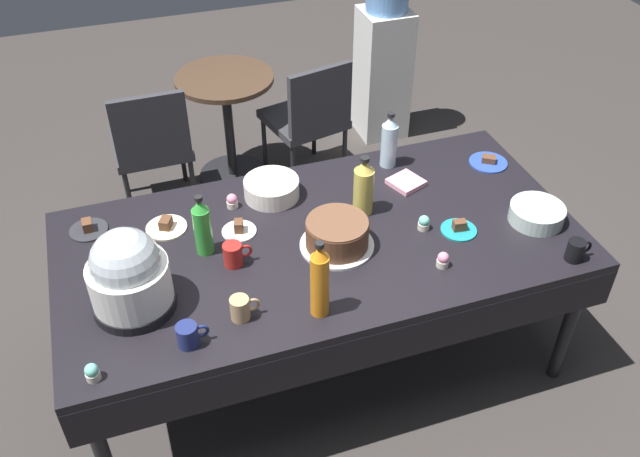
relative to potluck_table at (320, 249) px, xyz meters
name	(u,v)px	position (x,y,z in m)	size (l,w,h in m)	color
ground	(320,354)	(0.00, 0.00, -0.69)	(9.00, 9.00, 0.00)	#383330
potluck_table	(320,249)	(0.00, 0.00, 0.00)	(2.20, 1.10, 0.75)	black
frosted_layer_cake	(337,235)	(0.05, -0.08, 0.13)	(0.31, 0.31, 0.13)	silver
slow_cooker	(128,275)	(-0.79, -0.16, 0.22)	(0.31, 0.31, 0.35)	black
glass_salad_bowl	(537,214)	(0.93, -0.19, 0.10)	(0.24, 0.24, 0.07)	#B2C6BC
ceramic_snack_bowl	(272,188)	(-0.11, 0.35, 0.10)	(0.25, 0.25, 0.09)	silver
dessert_plate_charcoal	(88,228)	(-0.93, 0.36, 0.07)	(0.16, 0.16, 0.05)	#2D2D33
dessert_plate_teal	(459,228)	(0.58, -0.15, 0.07)	(0.15, 0.15, 0.05)	teal
dessert_plate_cobalt	(488,162)	(0.96, 0.27, 0.07)	(0.19, 0.19, 0.04)	#2D4CB2
dessert_plate_cream	(166,226)	(-0.61, 0.27, 0.07)	(0.18, 0.18, 0.05)	beige
dessert_plate_white	(239,229)	(-0.32, 0.15, 0.08)	(0.15, 0.15, 0.06)	white
cupcake_vanilla	(232,201)	(-0.30, 0.33, 0.09)	(0.05, 0.05, 0.07)	beige
cupcake_mint	(424,223)	(0.44, -0.09, 0.09)	(0.05, 0.05, 0.07)	beige
cupcake_rose	(92,372)	(-0.97, -0.46, 0.09)	(0.05, 0.05, 0.07)	beige
cupcake_lemon	(443,260)	(0.41, -0.33, 0.09)	(0.05, 0.05, 0.07)	beige
soda_bottle_lime_soda	(202,227)	(-0.48, 0.07, 0.19)	(0.07, 0.07, 0.28)	green
soda_bottle_water	(389,141)	(0.49, 0.42, 0.19)	(0.08, 0.08, 0.28)	silver
soda_bottle_orange_juice	(320,281)	(-0.14, -0.41, 0.22)	(0.07, 0.07, 0.34)	orange
soda_bottle_ginger_ale	(364,187)	(0.24, 0.12, 0.19)	(0.09, 0.09, 0.28)	gold
coffee_mug_tan	(241,308)	(-0.42, -0.34, 0.11)	(0.11, 0.07, 0.09)	tan
coffee_mug_navy	(188,335)	(-0.63, -0.41, 0.11)	(0.12, 0.08, 0.09)	navy
coffee_mug_black	(576,250)	(0.94, -0.46, 0.11)	(0.11, 0.07, 0.09)	black
coffee_mug_red	(234,254)	(-0.38, -0.04, 0.11)	(0.12, 0.08, 0.10)	#B2231E
paper_napkin_stack	(406,182)	(0.51, 0.24, 0.07)	(0.14, 0.14, 0.02)	pink
maroon_chair_left	(152,142)	(-0.55, 1.43, -0.20)	(0.44, 0.44, 0.85)	#333338
maroon_chair_right	(310,115)	(0.42, 1.43, -0.20)	(0.53, 0.53, 0.85)	#333338
round_cafe_table	(227,109)	(-0.05, 1.65, -0.19)	(0.60, 0.60, 0.72)	#473323
water_cooler	(384,55)	(1.09, 1.87, -0.10)	(0.32, 0.32, 1.24)	silver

